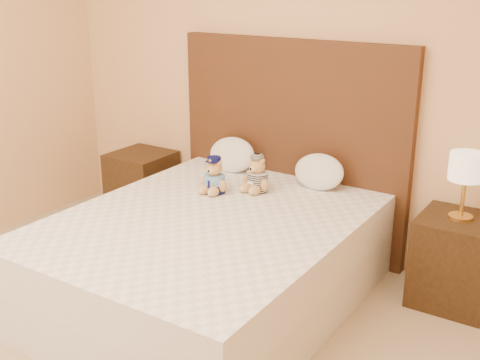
% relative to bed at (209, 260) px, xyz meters
% --- Properties ---
extents(bed, '(1.60, 2.00, 0.55)m').
position_rel_bed_xyz_m(bed, '(0.00, 0.00, 0.00)').
color(bed, white).
rests_on(bed, ground).
extents(headboard, '(1.75, 0.08, 1.50)m').
position_rel_bed_xyz_m(headboard, '(0.00, 1.01, 0.47)').
color(headboard, '#472515').
rests_on(headboard, ground).
extents(nightstand_left, '(0.45, 0.45, 0.55)m').
position_rel_bed_xyz_m(nightstand_left, '(-1.25, 0.80, -0.00)').
color(nightstand_left, '#382412').
rests_on(nightstand_left, ground).
extents(nightstand_right, '(0.45, 0.45, 0.55)m').
position_rel_bed_xyz_m(nightstand_right, '(1.25, 0.80, -0.00)').
color(nightstand_right, '#382412').
rests_on(nightstand_right, ground).
extents(lamp, '(0.20, 0.20, 0.40)m').
position_rel_bed_xyz_m(lamp, '(1.25, 0.80, 0.57)').
color(lamp, gold).
rests_on(lamp, nightstand_right).
extents(teddy_police, '(0.21, 0.20, 0.24)m').
position_rel_bed_xyz_m(teddy_police, '(-0.22, 0.38, 0.39)').
color(teddy_police, tan).
rests_on(teddy_police, bed).
extents(teddy_prisoner, '(0.24, 0.24, 0.24)m').
position_rel_bed_xyz_m(teddy_prisoner, '(0.00, 0.55, 0.39)').
color(teddy_prisoner, tan).
rests_on(teddy_prisoner, bed).
extents(pillow_left, '(0.37, 0.24, 0.26)m').
position_rel_bed_xyz_m(pillow_left, '(-0.39, 0.83, 0.41)').
color(pillow_left, white).
rests_on(pillow_left, bed).
extents(pillow_right, '(0.35, 0.23, 0.25)m').
position_rel_bed_xyz_m(pillow_right, '(0.31, 0.83, 0.40)').
color(pillow_right, white).
rests_on(pillow_right, bed).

